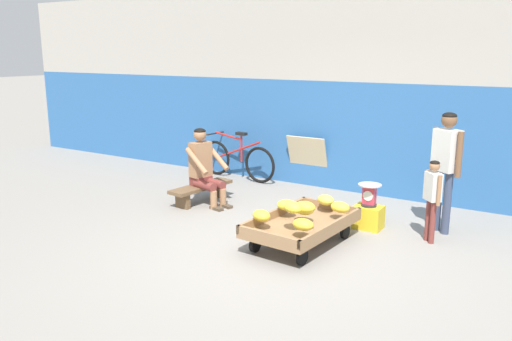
# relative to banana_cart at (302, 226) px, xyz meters

# --- Properties ---
(ground_plane) EXTENTS (80.00, 80.00, 0.00)m
(ground_plane) POSITION_rel_banana_cart_xyz_m (-0.15, -0.42, -0.24)
(ground_plane) COLOR gray
(back_wall) EXTENTS (16.00, 0.30, 3.31)m
(back_wall) POSITION_rel_banana_cart_xyz_m (-0.15, 2.71, 1.41)
(back_wall) COLOR #2D609E
(back_wall) RESTS_ON ground
(banana_cart) EXTENTS (0.94, 1.50, 0.36)m
(banana_cart) POSITION_rel_banana_cart_xyz_m (0.00, 0.00, 0.00)
(banana_cart) COLOR #8E6B47
(banana_cart) RESTS_ON ground
(banana_pile) EXTENTS (0.90, 1.23, 0.27)m
(banana_pile) POSITION_rel_banana_cart_xyz_m (0.02, -0.03, 0.22)
(banana_pile) COLOR yellow
(banana_pile) RESTS_ON banana_cart
(low_bench) EXTENTS (0.43, 1.13, 0.27)m
(low_bench) POSITION_rel_banana_cart_xyz_m (-2.12, 0.77, -0.04)
(low_bench) COLOR brown
(low_bench) RESTS_ON ground
(vendor_seated) EXTENTS (0.72, 0.57, 1.14)m
(vendor_seated) POSITION_rel_banana_cart_xyz_m (-2.03, 0.75, 0.33)
(vendor_seated) COLOR #9E704C
(vendor_seated) RESTS_ON ground
(plastic_crate) EXTENTS (0.36, 0.28, 0.30)m
(plastic_crate) POSITION_rel_banana_cart_xyz_m (0.45, 1.00, -0.09)
(plastic_crate) COLOR gold
(plastic_crate) RESTS_ON ground
(weighing_scale) EXTENTS (0.30, 0.30, 0.29)m
(weighing_scale) POSITION_rel_banana_cart_xyz_m (0.45, 1.00, 0.21)
(weighing_scale) COLOR #28282D
(weighing_scale) RESTS_ON plastic_crate
(bicycle_near_left) EXTENTS (1.66, 0.48, 0.86)m
(bicycle_near_left) POSITION_rel_banana_cart_xyz_m (-2.51, 2.31, 0.11)
(bicycle_near_left) COLOR black
(bicycle_near_left) RESTS_ON ground
(sign_board) EXTENTS (0.70, 0.30, 0.86)m
(sign_board) POSITION_rel_banana_cart_xyz_m (-1.21, 2.55, 0.19)
(sign_board) COLOR #C6B289
(sign_board) RESTS_ON ground
(customer_adult) EXTENTS (0.42, 0.34, 1.53)m
(customer_adult) POSITION_rel_banana_cart_xyz_m (1.28, 1.37, 0.71)
(customer_adult) COLOR #38425B
(customer_adult) RESTS_ON ground
(customer_child) EXTENTS (0.24, 0.24, 1.01)m
(customer_child) POSITION_rel_banana_cart_xyz_m (1.25, 0.92, 0.38)
(customer_child) COLOR brown
(customer_child) RESTS_ON ground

